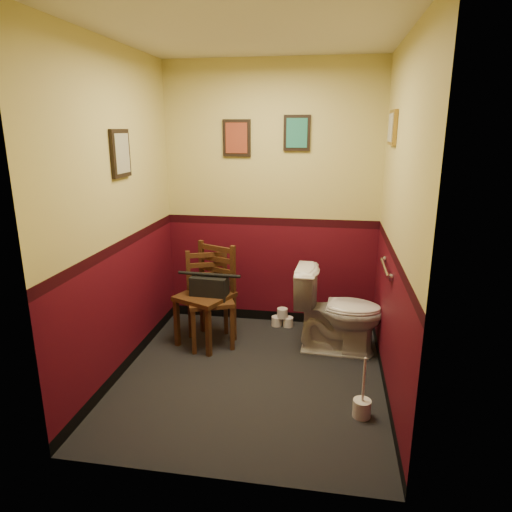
% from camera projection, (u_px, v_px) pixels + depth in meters
% --- Properties ---
extents(floor, '(2.20, 2.40, 0.00)m').
position_uv_depth(floor, '(251.00, 376.00, 3.90)').
color(floor, black).
rests_on(floor, ground).
extents(ceiling, '(2.20, 2.40, 0.00)m').
position_uv_depth(ceiling, '(250.00, 31.00, 3.17)').
color(ceiling, silver).
rests_on(ceiling, ground).
extents(wall_back, '(2.20, 0.00, 2.70)m').
position_uv_depth(wall_back, '(271.00, 198.00, 4.67)').
color(wall_back, '#480914').
rests_on(wall_back, ground).
extents(wall_front, '(2.20, 0.00, 2.70)m').
position_uv_depth(wall_front, '(211.00, 266.00, 2.39)').
color(wall_front, '#480914').
rests_on(wall_front, ground).
extents(wall_left, '(0.00, 2.40, 2.70)m').
position_uv_depth(wall_left, '(118.00, 217.00, 3.71)').
color(wall_left, '#480914').
rests_on(wall_left, ground).
extents(wall_right, '(0.00, 2.40, 2.70)m').
position_uv_depth(wall_right, '(397.00, 226.00, 3.36)').
color(wall_right, '#480914').
rests_on(wall_right, ground).
extents(grab_bar, '(0.05, 0.56, 0.06)m').
position_uv_depth(grab_bar, '(385.00, 268.00, 3.71)').
color(grab_bar, silver).
rests_on(grab_bar, wall_right).
extents(framed_print_back_a, '(0.28, 0.04, 0.36)m').
position_uv_depth(framed_print_back_a, '(237.00, 138.00, 4.55)').
color(framed_print_back_a, black).
rests_on(framed_print_back_a, wall_back).
extents(framed_print_back_b, '(0.26, 0.04, 0.34)m').
position_uv_depth(framed_print_back_b, '(297.00, 133.00, 4.44)').
color(framed_print_back_b, black).
rests_on(framed_print_back_b, wall_back).
extents(framed_print_left, '(0.04, 0.30, 0.38)m').
position_uv_depth(framed_print_left, '(121.00, 153.00, 3.66)').
color(framed_print_left, black).
rests_on(framed_print_left, wall_left).
extents(framed_print_right, '(0.04, 0.34, 0.28)m').
position_uv_depth(framed_print_right, '(392.00, 128.00, 3.74)').
color(framed_print_right, olive).
rests_on(framed_print_right, wall_right).
extents(toilet, '(0.84, 0.50, 0.80)m').
position_uv_depth(toilet, '(338.00, 311.00, 4.25)').
color(toilet, white).
rests_on(toilet, floor).
extents(toilet_brush, '(0.13, 0.13, 0.48)m').
position_uv_depth(toilet_brush, '(362.00, 407.00, 3.34)').
color(toilet_brush, silver).
rests_on(toilet_brush, floor).
extents(chair_left, '(0.60, 0.60, 0.97)m').
position_uv_depth(chair_left, '(208.00, 295.00, 4.41)').
color(chair_left, '#4D2C17').
rests_on(chair_left, floor).
extents(chair_right, '(0.55, 0.55, 0.90)m').
position_uv_depth(chair_right, '(209.00, 299.00, 4.42)').
color(chair_right, '#4D2C17').
rests_on(chair_right, floor).
extents(handbag, '(0.36, 0.19, 0.25)m').
position_uv_depth(handbag, '(209.00, 287.00, 4.34)').
color(handbag, black).
rests_on(handbag, chair_right).
extents(tp_stack, '(0.23, 0.12, 0.20)m').
position_uv_depth(tp_stack, '(282.00, 319.00, 4.87)').
color(tp_stack, silver).
rests_on(tp_stack, floor).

